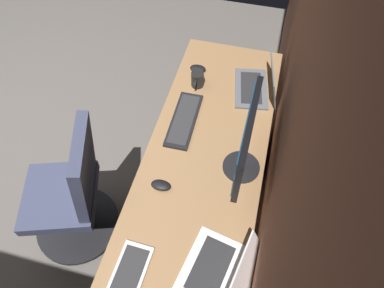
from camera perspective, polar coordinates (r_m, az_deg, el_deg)
name	(u,v)px	position (r m, az deg, el deg)	size (l,w,h in m)	color
wall_back	(307,78)	(1.60, 18.02, 10.06)	(4.57, 0.10, 2.60)	brown
desk	(201,176)	(1.96, 1.42, -5.18)	(2.09, 0.66, 0.73)	#936D47
drawer_pedestal	(214,163)	(2.38, 3.58, -3.12)	(0.40, 0.51, 0.69)	#936D47
monitor_primary	(246,141)	(1.73, 8.72, 0.52)	(0.54, 0.20, 0.42)	black
laptop_leftmost	(224,272)	(1.64, 5.26, -19.78)	(0.38, 0.39, 0.21)	white
laptop_left	(260,84)	(2.27, 10.84, 9.43)	(0.38, 0.30, 0.20)	#595B60
keyboard_main	(184,120)	(2.09, -1.30, 3.93)	(0.42, 0.15, 0.02)	black
mouse_main	(161,185)	(1.84, -5.05, -6.64)	(0.06, 0.10, 0.03)	black
mouse_spare	(198,68)	(2.38, 0.95, 12.07)	(0.06, 0.10, 0.03)	black
coffee_mug	(197,80)	(2.26, 0.87, 10.34)	(0.12, 0.08, 0.10)	black
office_chair	(73,196)	(2.25, -18.66, -7.91)	(0.56, 0.60, 0.97)	#383D56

